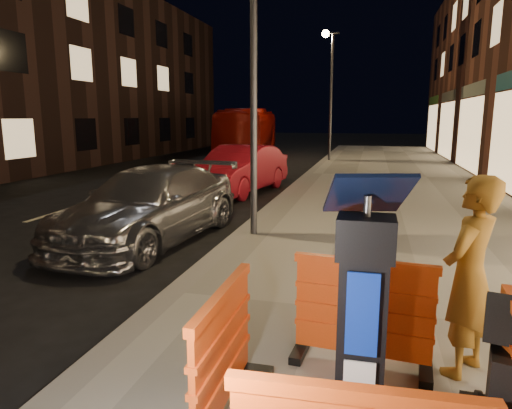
% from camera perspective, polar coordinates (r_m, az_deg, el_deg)
% --- Properties ---
extents(ground_plane, '(120.00, 120.00, 0.00)m').
position_cam_1_polar(ground_plane, '(5.88, -10.22, -12.03)').
color(ground_plane, black).
rests_on(ground_plane, ground).
extents(sidewalk, '(6.00, 60.00, 0.15)m').
position_cam_1_polar(sidewalk, '(5.43, 20.96, -13.78)').
color(sidewalk, gray).
rests_on(sidewalk, ground).
extents(kerb, '(0.30, 60.00, 0.15)m').
position_cam_1_polar(kerb, '(5.86, -10.25, -11.36)').
color(kerb, slate).
rests_on(kerb, ground).
extents(parking_kiosk, '(0.56, 0.56, 1.70)m').
position_cam_1_polar(parking_kiosk, '(3.11, 13.12, -13.63)').
color(parking_kiosk, black).
rests_on(parking_kiosk, sidewalk).
extents(barrier_back, '(1.26, 0.61, 0.95)m').
position_cam_1_polar(barrier_back, '(4.13, 13.21, -12.97)').
color(barrier_back, '#E64A13').
rests_on(barrier_back, sidewalk).
extents(barrier_kerbside, '(0.50, 1.22, 0.95)m').
position_cam_1_polar(barrier_kerbside, '(3.42, -4.13, -18.01)').
color(barrier_kerbside, '#E64A13').
rests_on(barrier_kerbside, sidewalk).
extents(car_silver, '(2.37, 4.82, 1.35)m').
position_cam_1_polar(car_silver, '(8.81, -12.92, -4.34)').
color(car_silver, '#9F9FA4').
rests_on(car_silver, ground).
extents(car_red, '(2.21, 4.51, 1.42)m').
position_cam_1_polar(car_red, '(13.89, -2.03, 1.49)').
color(car_red, '#A41220').
rests_on(car_red, ground).
extents(bus_doubledecker, '(3.51, 9.85, 2.68)m').
position_cam_1_polar(bus_doubledecker, '(25.99, -0.90, 5.91)').
color(bus_doubledecker, '#950F07').
rests_on(bus_doubledecker, ground).
extents(man, '(0.67, 0.73, 1.68)m').
position_cam_1_polar(man, '(4.16, 25.11, -8.18)').
color(man, olive).
rests_on(man, sidewalk).
extents(street_lamp_mid, '(0.12, 0.12, 6.00)m').
position_cam_1_polar(street_lamp_mid, '(8.22, -0.30, 17.02)').
color(street_lamp_mid, '#3F3F44').
rests_on(street_lamp_mid, sidewalk).
extents(street_lamp_far, '(0.12, 0.12, 6.00)m').
position_cam_1_polar(street_lamp_far, '(23.02, 9.36, 12.97)').
color(street_lamp_far, '#3F3F44').
rests_on(street_lamp_far, sidewalk).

